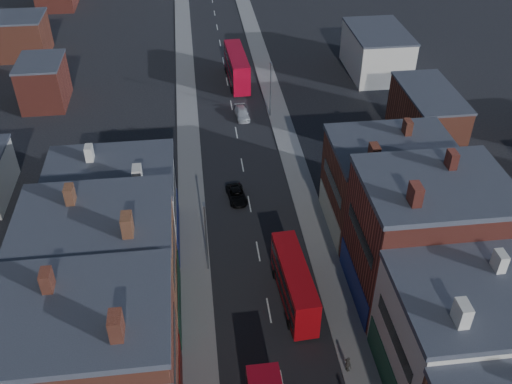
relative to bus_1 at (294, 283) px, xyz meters
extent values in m
cube|color=gray|center=(-8.92, 25.03, -2.24)|extent=(3.00, 200.00, 0.12)
cube|color=gray|center=(4.08, 25.03, -2.24)|extent=(3.00, 200.00, 0.12)
cylinder|color=slate|center=(-7.62, 5.03, 1.70)|extent=(0.16, 0.16, 8.00)
cube|color=slate|center=(-7.62, 5.03, 5.70)|extent=(0.25, 0.70, 0.25)
cylinder|color=slate|center=(2.78, 35.03, 1.70)|extent=(0.16, 0.16, 8.00)
cube|color=slate|center=(2.78, 35.03, 5.70)|extent=(0.25, 0.70, 0.25)
cube|color=red|center=(0.00, 0.00, -0.01)|extent=(2.84, 9.98, 3.94)
cube|color=black|center=(0.00, 0.00, -0.77)|extent=(2.85, 9.19, 0.81)
cube|color=black|center=(0.00, 0.00, 0.93)|extent=(2.85, 9.19, 0.81)
cylinder|color=black|center=(-0.93, -3.22, -1.85)|extent=(0.32, 0.91, 0.90)
cylinder|color=black|center=(1.31, -3.08, -1.85)|extent=(0.32, 0.91, 0.90)
cylinder|color=black|center=(-1.31, 3.08, -1.85)|extent=(0.32, 0.91, 0.90)
cylinder|color=black|center=(0.93, 3.22, -1.85)|extent=(0.32, 0.91, 0.90)
cube|color=#A0071B|center=(-0.84, 46.52, 0.33)|extent=(3.09, 11.45, 4.54)
cube|color=black|center=(-0.84, 46.52, -0.54)|extent=(3.11, 10.54, 0.93)
cube|color=black|center=(-0.84, 46.52, 1.41)|extent=(3.11, 10.54, 0.93)
cylinder|color=black|center=(-1.97, 42.84, -1.78)|extent=(0.36, 1.04, 1.03)
cylinder|color=black|center=(0.61, 42.96, -1.78)|extent=(0.36, 1.04, 1.03)
cylinder|color=black|center=(-2.29, 50.09, -1.78)|extent=(0.36, 1.04, 1.03)
cylinder|color=black|center=(0.28, 50.21, -1.78)|extent=(0.36, 1.04, 1.03)
imported|color=black|center=(-3.75, 16.13, -1.71)|extent=(2.40, 4.41, 1.17)
imported|color=silver|center=(-1.22, 35.18, -1.68)|extent=(2.03, 4.39, 1.24)
imported|color=#625D54|center=(3.02, -8.21, -1.39)|extent=(0.69, 1.00, 1.57)
camera|label=1|loc=(-7.83, -35.89, 37.21)|focal=40.00mm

